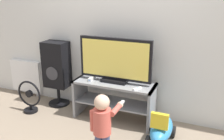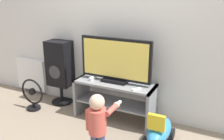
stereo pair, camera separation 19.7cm
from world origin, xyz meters
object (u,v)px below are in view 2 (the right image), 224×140
(floor_fan, at_px, (33,96))
(speaker_tower, at_px, (60,65))
(ride_on_toy, at_px, (159,131))
(radiator, at_px, (32,74))
(remote_primary, at_px, (137,89))
(game_console, at_px, (93,78))
(television, at_px, (115,61))
(child, at_px, (98,121))

(floor_fan, bearing_deg, speaker_tower, 58.74)
(ride_on_toy, relative_size, radiator, 0.96)
(remote_primary, relative_size, ride_on_toy, 0.21)
(game_console, height_order, speaker_tower, speaker_tower)
(floor_fan, bearing_deg, television, 13.87)
(ride_on_toy, bearing_deg, radiator, 167.69)
(game_console, bearing_deg, remote_primary, -7.00)
(television, bearing_deg, child, -76.28)
(television, height_order, game_console, television)
(television, bearing_deg, ride_on_toy, -24.63)
(ride_on_toy, bearing_deg, remote_primary, 152.54)
(game_console, height_order, floor_fan, game_console)
(floor_fan, bearing_deg, remote_primary, 5.73)
(ride_on_toy, bearing_deg, game_console, 165.34)
(radiator, bearing_deg, child, -28.91)
(television, distance_m, child, 0.99)
(floor_fan, height_order, radiator, radiator)
(ride_on_toy, bearing_deg, floor_fan, 179.10)
(remote_primary, relative_size, radiator, 0.21)
(speaker_tower, relative_size, floor_fan, 2.06)
(child, xyz_separation_m, radiator, (-1.94, 1.07, -0.11))
(floor_fan, height_order, ride_on_toy, floor_fan)
(remote_primary, height_order, ride_on_toy, remote_primary)
(speaker_tower, distance_m, floor_fan, 0.62)
(television, relative_size, game_console, 6.45)
(remote_primary, relative_size, speaker_tower, 0.12)
(television, distance_m, speaker_tower, 1.04)
(speaker_tower, bearing_deg, floor_fan, -121.26)
(child, bearing_deg, game_console, 123.49)
(game_console, relative_size, radiator, 0.26)
(game_console, xyz_separation_m, speaker_tower, (-0.69, 0.15, 0.06))
(remote_primary, bearing_deg, game_console, 173.00)
(game_console, relative_size, speaker_tower, 0.15)
(radiator, bearing_deg, remote_primary, -9.35)
(television, relative_size, radiator, 1.65)
(child, bearing_deg, speaker_tower, 141.83)
(radiator, bearing_deg, television, -6.56)
(child, distance_m, speaker_tower, 1.57)
(television, height_order, radiator, television)
(remote_primary, height_order, radiator, radiator)
(remote_primary, bearing_deg, floor_fan, -174.27)
(television, distance_m, ride_on_toy, 1.07)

